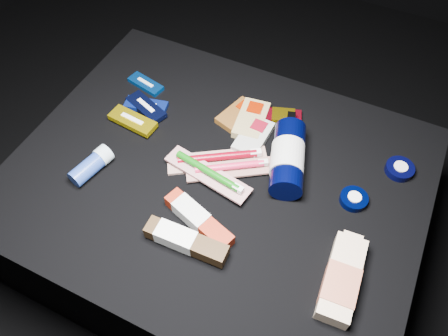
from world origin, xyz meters
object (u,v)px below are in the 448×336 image
at_px(lotion_bottle, 288,158).
at_px(deodorant_stick, 92,165).
at_px(bodywash_bottle, 341,280).
at_px(toothpaste_carton_red, 196,218).

relative_size(lotion_bottle, deodorant_stick, 2.16).
bearing_deg(lotion_bottle, bodywash_bottle, -65.24).
bearing_deg(toothpaste_carton_red, lotion_bottle, 78.96).
bearing_deg(bodywash_bottle, lotion_bottle, 128.04).
relative_size(bodywash_bottle, deodorant_stick, 1.70).
height_order(bodywash_bottle, deodorant_stick, deodorant_stick).
bearing_deg(lotion_bottle, toothpaste_carton_red, -136.30).
bearing_deg(deodorant_stick, bodywash_bottle, 10.91).
height_order(bodywash_bottle, toothpaste_carton_red, bodywash_bottle).
bearing_deg(toothpaste_carton_red, bodywash_bottle, 18.10).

